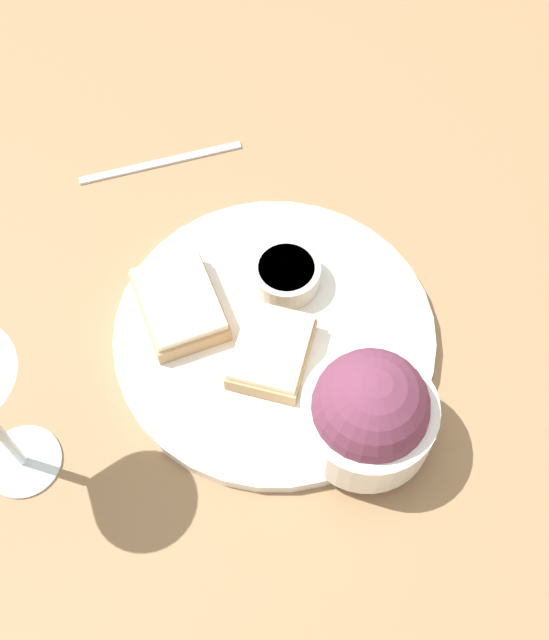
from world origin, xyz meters
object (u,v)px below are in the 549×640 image
object	(u,v)px
salad_bowl	(369,412)
cheese_toast_near	(179,304)
sauce_ramekin	(286,274)
fork	(161,162)
cheese_toast_far	(272,351)

from	to	relation	value
salad_bowl	cheese_toast_near	bearing A→B (deg)	37.99
sauce_ramekin	fork	world-z (taller)	sauce_ramekin
cheese_toast_near	fork	xyz separation A→B (m)	(0.19, -0.02, -0.02)
cheese_toast_far	fork	world-z (taller)	cheese_toast_far
sauce_ramekin	fork	distance (m)	0.20
sauce_ramekin	cheese_toast_far	size ratio (longest dim) A/B	0.62
sauce_ramekin	cheese_toast_near	xyz separation A→B (m)	(-0.00, 0.10, -0.00)
salad_bowl	cheese_toast_near	distance (m)	0.20
sauce_ramekin	cheese_toast_far	world-z (taller)	same
sauce_ramekin	cheese_toast_near	size ratio (longest dim) A/B	0.65
cheese_toast_near	cheese_toast_far	size ratio (longest dim) A/B	0.95
cheese_toast_far	salad_bowl	bearing A→B (deg)	-147.25
salad_bowl	cheese_toast_far	xyz separation A→B (m)	(0.09, 0.06, -0.03)
salad_bowl	sauce_ramekin	world-z (taller)	salad_bowl
cheese_toast_near	cheese_toast_far	xyz separation A→B (m)	(-0.07, -0.07, -0.00)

